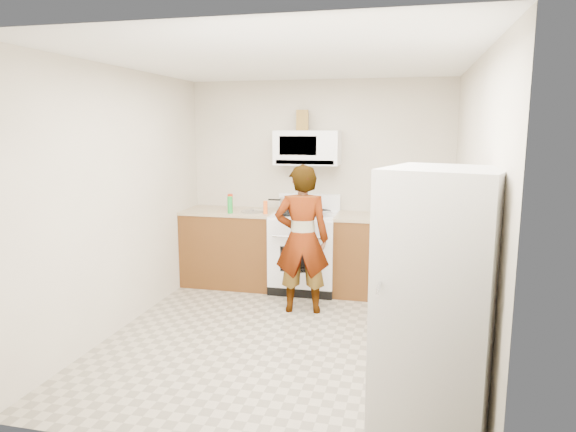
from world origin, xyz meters
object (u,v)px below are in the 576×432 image
(microwave, at_px, (308,148))
(fridge, at_px, (440,301))
(gas_range, at_px, (305,250))
(saucepan, at_px, (290,204))
(kettle, at_px, (379,205))
(person, at_px, (302,239))

(microwave, height_order, fridge, microwave)
(gas_range, bearing_deg, microwave, 90.00)
(gas_range, distance_m, saucepan, 0.59)
(gas_range, xyz_separation_m, kettle, (0.85, 0.16, 0.55))
(gas_range, relative_size, fridge, 0.66)
(microwave, xyz_separation_m, fridge, (1.40, -2.74, -0.85))
(fridge, height_order, saucepan, fridge)
(person, xyz_separation_m, fridge, (1.29, -1.88, 0.07))
(gas_range, height_order, person, person)
(person, distance_m, kettle, 1.19)
(gas_range, height_order, fridge, fridge)
(microwave, bearing_deg, fridge, -62.93)
(fridge, distance_m, saucepan, 3.17)
(microwave, relative_size, fridge, 0.45)
(person, xyz_separation_m, kettle, (0.74, 0.90, 0.25))
(person, bearing_deg, gas_range, -91.37)
(person, distance_m, saucepan, 0.93)
(microwave, bearing_deg, kettle, 2.24)
(gas_range, xyz_separation_m, person, (0.12, -0.74, 0.30))
(person, bearing_deg, fridge, 114.15)
(microwave, xyz_separation_m, kettle, (0.85, 0.03, -0.66))
(gas_range, relative_size, microwave, 1.49)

